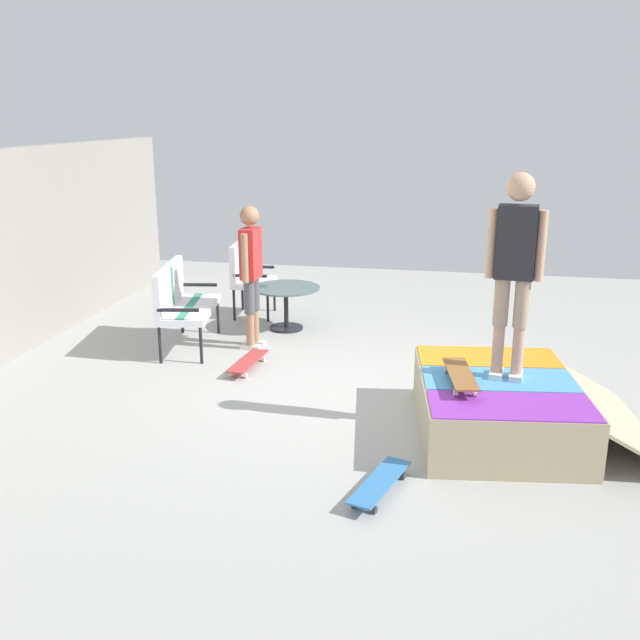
# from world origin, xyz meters

# --- Properties ---
(ground_plane) EXTENTS (12.00, 12.00, 0.10)m
(ground_plane) POSITION_xyz_m (0.00, 0.00, -0.05)
(ground_plane) COLOR #A8A8A3
(skate_ramp) EXTENTS (2.01, 2.24, 0.52)m
(skate_ramp) POSITION_xyz_m (-0.69, -1.56, 0.26)
(skate_ramp) COLOR tan
(skate_ramp) RESTS_ON ground_plane
(patio_bench) EXTENTS (1.32, 0.75, 1.02)m
(patio_bench) POSITION_xyz_m (1.05, 2.14, 0.62)
(patio_bench) COLOR black
(patio_bench) RESTS_ON ground_plane
(patio_chair_near_house) EXTENTS (0.66, 0.60, 1.02)m
(patio_chair_near_house) POSITION_xyz_m (2.57, 1.77, 0.61)
(patio_chair_near_house) COLOR black
(patio_chair_near_house) RESTS_ON ground_plane
(patio_table) EXTENTS (0.90, 0.90, 0.57)m
(patio_table) POSITION_xyz_m (2.03, 1.07, 0.40)
(patio_table) COLOR black
(patio_table) RESTS_ON ground_plane
(person_watching) EXTENTS (0.48, 0.26, 1.72)m
(person_watching) POSITION_xyz_m (1.22, 1.29, 1.01)
(person_watching) COLOR silver
(person_watching) RESTS_ON ground_plane
(person_skater) EXTENTS (0.27, 0.48, 1.78)m
(person_skater) POSITION_xyz_m (-0.65, -1.59, 1.57)
(person_skater) COLOR silver
(person_skater) RESTS_ON skate_ramp
(skateboard_by_bench) EXTENTS (0.81, 0.27, 0.10)m
(skateboard_by_bench) POSITION_xyz_m (0.47, 1.13, 0.08)
(skateboard_by_bench) COLOR #B23838
(skateboard_by_bench) RESTS_ON ground_plane
(skateboard_spare) EXTENTS (0.82, 0.42, 0.10)m
(skateboard_spare) POSITION_xyz_m (-1.95, -0.63, 0.08)
(skateboard_spare) COLOR #3372B2
(skateboard_spare) RESTS_ON ground_plane
(skateboard_on_ramp) EXTENTS (0.82, 0.33, 0.10)m
(skateboard_on_ramp) POSITION_xyz_m (-0.89, -1.19, 0.60)
(skateboard_on_ramp) COLOR brown
(skateboard_on_ramp) RESTS_ON skate_ramp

